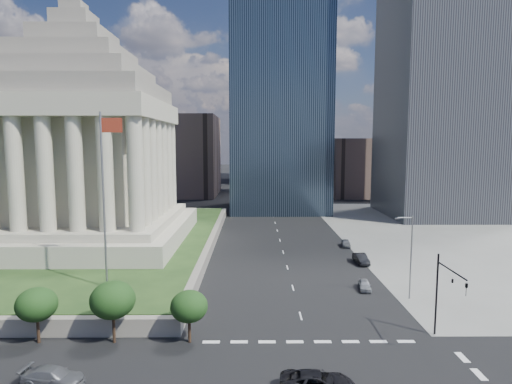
{
  "coord_description": "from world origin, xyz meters",
  "views": [
    {
      "loc": [
        -5.06,
        -23.94,
        18.41
      ],
      "look_at": [
        -4.78,
        20.82,
        13.3
      ],
      "focal_mm": 30.0,
      "sensor_mm": 36.0,
      "label": 1
    }
  ],
  "objects_px": {
    "war_memorial": "(79,125)",
    "parked_sedan_mid": "(361,259)",
    "street_lamp_north": "(410,252)",
    "traffic_signal_ne": "(446,288)",
    "pickup_truck": "(318,383)",
    "parked_sedan_near": "(365,285)",
    "flagpole": "(105,191)",
    "suv_grey": "(53,377)",
    "parked_sedan_far": "(346,243)"
  },
  "relations": [
    {
      "from": "war_memorial",
      "to": "parked_sedan_mid",
      "type": "xyz_separation_m",
      "value": [
        45.5,
        -7.95,
        -20.65
      ]
    },
    {
      "from": "street_lamp_north",
      "to": "parked_sedan_mid",
      "type": "relative_size",
      "value": 2.2
    },
    {
      "from": "war_memorial",
      "to": "parked_sedan_mid",
      "type": "relative_size",
      "value": 8.6
    },
    {
      "from": "war_memorial",
      "to": "traffic_signal_ne",
      "type": "relative_size",
      "value": 4.88
    },
    {
      "from": "pickup_truck",
      "to": "parked_sedan_near",
      "type": "height_order",
      "value": "pickup_truck"
    },
    {
      "from": "parked_sedan_near",
      "to": "parked_sedan_mid",
      "type": "xyz_separation_m",
      "value": [
        2.5,
        11.81,
        0.13
      ]
    },
    {
      "from": "pickup_truck",
      "to": "parked_sedan_near",
      "type": "xyz_separation_m",
      "value": [
        9.31,
        22.43,
        -0.16
      ]
    },
    {
      "from": "war_memorial",
      "to": "pickup_truck",
      "type": "distance_m",
      "value": 57.8
    },
    {
      "from": "war_memorial",
      "to": "flagpole",
      "type": "bearing_deg",
      "value": -63.11
    },
    {
      "from": "suv_grey",
      "to": "traffic_signal_ne",
      "type": "bearing_deg",
      "value": -69.8
    },
    {
      "from": "suv_grey",
      "to": "parked_sedan_near",
      "type": "relative_size",
      "value": 1.35
    },
    {
      "from": "flagpole",
      "to": "parked_sedan_far",
      "type": "relative_size",
      "value": 5.35
    },
    {
      "from": "flagpole",
      "to": "suv_grey",
      "type": "xyz_separation_m",
      "value": [
        1.5,
        -17.14,
        -12.41
      ]
    },
    {
      "from": "pickup_truck",
      "to": "parked_sedan_mid",
      "type": "xyz_separation_m",
      "value": [
        11.81,
        34.24,
        -0.03
      ]
    },
    {
      "from": "suv_grey",
      "to": "parked_sedan_near",
      "type": "xyz_separation_m",
      "value": [
        29.33,
        21.38,
        -0.09
      ]
    },
    {
      "from": "traffic_signal_ne",
      "to": "pickup_truck",
      "type": "relative_size",
      "value": 1.43
    },
    {
      "from": "war_memorial",
      "to": "traffic_signal_ne",
      "type": "xyz_separation_m",
      "value": [
        46.5,
        -34.3,
        -16.15
      ]
    },
    {
      "from": "war_memorial",
      "to": "flagpole",
      "type": "xyz_separation_m",
      "value": [
        12.17,
        -24.0,
        -8.29
      ]
    },
    {
      "from": "parked_sedan_near",
      "to": "parked_sedan_mid",
      "type": "relative_size",
      "value": 0.8
    },
    {
      "from": "street_lamp_north",
      "to": "pickup_truck",
      "type": "relative_size",
      "value": 1.78
    },
    {
      "from": "war_memorial",
      "to": "traffic_signal_ne",
      "type": "distance_m",
      "value": 60.0
    },
    {
      "from": "war_memorial",
      "to": "parked_sedan_near",
      "type": "bearing_deg",
      "value": -24.68
    },
    {
      "from": "traffic_signal_ne",
      "to": "pickup_truck",
      "type": "distance_m",
      "value": 15.69
    },
    {
      "from": "parked_sedan_mid",
      "to": "parked_sedan_far",
      "type": "height_order",
      "value": "parked_sedan_mid"
    },
    {
      "from": "parked_sedan_mid",
      "to": "war_memorial",
      "type": "bearing_deg",
      "value": 167.01
    },
    {
      "from": "war_memorial",
      "to": "parked_sedan_mid",
      "type": "bearing_deg",
      "value": -9.91
    },
    {
      "from": "war_memorial",
      "to": "parked_sedan_mid",
      "type": "height_order",
      "value": "war_memorial"
    },
    {
      "from": "war_memorial",
      "to": "parked_sedan_near",
      "type": "relative_size",
      "value": 10.8
    },
    {
      "from": "war_memorial",
      "to": "street_lamp_north",
      "type": "xyz_separation_m",
      "value": [
        47.33,
        -23.0,
        -15.74
      ]
    },
    {
      "from": "war_memorial",
      "to": "parked_sedan_far",
      "type": "xyz_separation_m",
      "value": [
        45.5,
        2.81,
        -20.76
      ]
    },
    {
      "from": "flagpole",
      "to": "parked_sedan_far",
      "type": "distance_m",
      "value": 44.56
    },
    {
      "from": "suv_grey",
      "to": "parked_sedan_far",
      "type": "distance_m",
      "value": 54.27
    },
    {
      "from": "parked_sedan_mid",
      "to": "flagpole",
      "type": "bearing_deg",
      "value": -157.36
    },
    {
      "from": "pickup_truck",
      "to": "parked_sedan_mid",
      "type": "distance_m",
      "value": 36.22
    },
    {
      "from": "pickup_truck",
      "to": "parked_sedan_mid",
      "type": "relative_size",
      "value": 1.24
    },
    {
      "from": "war_memorial",
      "to": "parked_sedan_near",
      "type": "xyz_separation_m",
      "value": [
        43.0,
        -19.76,
        -20.78
      ]
    },
    {
      "from": "traffic_signal_ne",
      "to": "parked_sedan_near",
      "type": "height_order",
      "value": "traffic_signal_ne"
    },
    {
      "from": "suv_grey",
      "to": "parked_sedan_mid",
      "type": "xyz_separation_m",
      "value": [
        31.83,
        33.18,
        0.04
      ]
    },
    {
      "from": "flagpole",
      "to": "parked_sedan_far",
      "type": "xyz_separation_m",
      "value": [
        33.33,
        26.81,
        -12.48
      ]
    },
    {
      "from": "flagpole",
      "to": "pickup_truck",
      "type": "bearing_deg",
      "value": -40.21
    },
    {
      "from": "street_lamp_north",
      "to": "parked_sedan_near",
      "type": "bearing_deg",
      "value": 143.19
    },
    {
      "from": "war_memorial",
      "to": "parked_sedan_far",
      "type": "bearing_deg",
      "value": 3.54
    },
    {
      "from": "traffic_signal_ne",
      "to": "suv_grey",
      "type": "distance_m",
      "value": 33.84
    },
    {
      "from": "suv_grey",
      "to": "pickup_truck",
      "type": "bearing_deg",
      "value": -84.57
    },
    {
      "from": "traffic_signal_ne",
      "to": "parked_sedan_mid",
      "type": "xyz_separation_m",
      "value": [
        -1.0,
        26.35,
        -4.5
      ]
    },
    {
      "from": "parked_sedan_far",
      "to": "suv_grey",
      "type": "bearing_deg",
      "value": -118.2
    },
    {
      "from": "parked_sedan_far",
      "to": "war_memorial",
      "type": "bearing_deg",
      "value": -168.75
    },
    {
      "from": "parked_sedan_mid",
      "to": "suv_grey",
      "type": "bearing_deg",
      "value": -136.88
    },
    {
      "from": "traffic_signal_ne",
      "to": "pickup_truck",
      "type": "bearing_deg",
      "value": -148.38
    },
    {
      "from": "war_memorial",
      "to": "traffic_signal_ne",
      "type": "height_order",
      "value": "war_memorial"
    }
  ]
}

